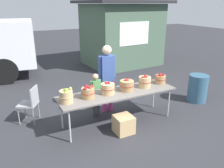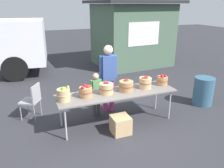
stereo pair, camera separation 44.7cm
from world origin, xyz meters
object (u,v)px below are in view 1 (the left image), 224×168
apple_basket_red_0 (88,92)px  vendor_adult (107,74)px  market_table (118,94)px  child_customer (96,92)px  apple_basket_red_2 (127,85)px  apple_basket_red_3 (145,82)px  produce_crate (124,124)px  apple_basket_green_0 (66,96)px  apple_basket_red_4 (160,79)px  apple_basket_red_1 (108,88)px  trash_barrel (198,88)px  folding_chair (30,102)px

apple_basket_red_0 → vendor_adult: bearing=40.5°
market_table → child_customer: size_ratio=2.48×
apple_basket_red_0 → apple_basket_red_2: apple_basket_red_2 is taller
apple_basket_red_3 → produce_crate: size_ratio=0.80×
apple_basket_green_0 → apple_basket_red_2: size_ratio=0.91×
apple_basket_red_4 → produce_crate: bearing=-158.8°
market_table → vendor_adult: vendor_adult is taller
apple_basket_red_3 → child_customer: 1.18m
apple_basket_red_1 → apple_basket_red_2: bearing=-2.3°
market_table → produce_crate: market_table is taller
apple_basket_red_1 → produce_crate: (0.14, -0.48, -0.68)m
apple_basket_red_1 → apple_basket_red_2: (0.47, -0.02, -0.00)m
child_customer → trash_barrel: size_ratio=1.42×
apple_basket_red_2 → produce_crate: apple_basket_red_2 is taller
apple_basket_green_0 → child_customer: bearing=31.8°
apple_basket_red_0 → produce_crate: (0.60, -0.47, -0.68)m
market_table → apple_basket_red_4: size_ratio=9.63×
produce_crate → apple_basket_red_2: bearing=54.2°
market_table → folding_chair: 2.01m
vendor_adult → trash_barrel: size_ratio=2.22×
trash_barrel → folding_chair: bearing=168.8°
apple_basket_red_4 → child_customer: size_ratio=0.26×
apple_basket_red_2 → folding_chair: apple_basket_red_2 is taller
vendor_adult → trash_barrel: 2.67m
market_table → child_customer: 0.61m
apple_basket_red_0 → folding_chair: bearing=139.6°
market_table → apple_basket_red_3: (0.72, 0.01, 0.18)m
apple_basket_red_4 → apple_basket_green_0: bearing=-178.0°
apple_basket_green_0 → apple_basket_red_3: 1.90m
market_table → folding_chair: (-1.77, 0.93, -0.21)m
apple_basket_red_1 → child_customer: bearing=100.3°
market_table → produce_crate: size_ratio=7.07×
vendor_adult → folding_chair: size_ratio=1.97×
apple_basket_red_2 → produce_crate: (-0.33, -0.46, -0.68)m
apple_basket_red_1 → trash_barrel: bearing=0.8°
apple_basket_green_0 → apple_basket_red_2: apple_basket_green_0 is taller
apple_basket_red_0 → trash_barrel: apple_basket_red_0 is taller
apple_basket_green_0 → apple_basket_red_2: (1.41, 0.03, -0.02)m
market_table → apple_basket_red_0: (-0.71, 0.02, 0.16)m
apple_basket_red_0 → apple_basket_red_2: size_ratio=0.87×
apple_basket_green_0 → child_customer: 1.04m
apple_basket_red_0 → apple_basket_red_2: 0.94m
apple_basket_red_0 → trash_barrel: size_ratio=0.39×
apple_basket_green_0 → apple_basket_red_2: bearing=1.4°
apple_basket_red_0 → apple_basket_red_4: apple_basket_red_0 is taller
apple_basket_red_2 → apple_basket_green_0: bearing=-178.6°
apple_basket_red_0 → child_customer: size_ratio=0.27×
vendor_adult → folding_chair: 1.90m
apple_basket_red_2 → child_customer: size_ratio=0.31×
market_table → vendor_adult: 0.72m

